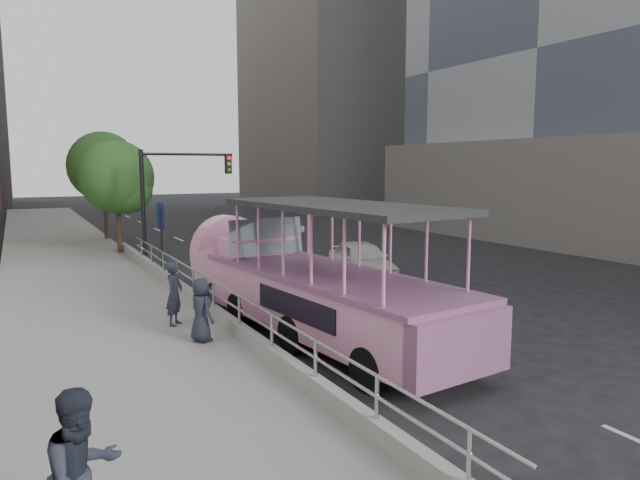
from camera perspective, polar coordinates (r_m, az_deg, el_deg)
ground at (r=15.68m, az=2.89°, el=-9.20°), size 160.00×160.00×0.00m
sidewalk at (r=23.35m, az=-22.75°, el=-3.86°), size 5.50×80.00×0.30m
kerb_wall at (r=16.08m, az=-10.52°, el=-7.13°), size 0.24×30.00×0.36m
guardrail at (r=15.92m, az=-10.58°, el=-4.82°), size 0.07×22.00×0.71m
duck_boat at (r=15.30m, az=-1.46°, el=-4.47°), size 3.71×11.00×3.58m
car at (r=22.66m, az=4.21°, el=-2.05°), size 2.79×4.79×1.53m
pedestrian_near at (r=15.54m, az=-14.36°, el=-5.21°), size 0.70×0.74×1.70m
pedestrian_mid at (r=6.92m, az=-22.65°, el=-20.97°), size 1.17×1.09×1.91m
pedestrian_far at (r=14.01m, az=-11.80°, el=-6.85°), size 0.66×0.85×1.54m
parking_sign at (r=23.56m, az=-15.58°, el=0.77°), size 0.14×0.67×3.02m
traffic_signal at (r=26.09m, az=-14.76°, el=5.00°), size 4.20×0.32×5.20m
street_tree_near at (r=29.14m, az=-19.44°, el=5.68°), size 3.52×3.52×5.72m
street_tree_far at (r=35.10m, az=-20.67°, el=6.65°), size 3.97×3.97×6.45m
midrise_stone_a at (r=65.45m, az=3.55°, el=17.52°), size 20.00×20.00×32.00m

